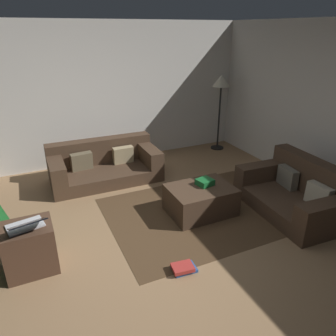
# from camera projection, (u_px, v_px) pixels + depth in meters

# --- Properties ---
(ground_plane) EXTENTS (6.40, 6.40, 0.00)m
(ground_plane) POSITION_uv_depth(u_px,v_px,m) (154.00, 251.00, 3.84)
(ground_plane) COLOR #93704C
(rear_partition) EXTENTS (6.40, 0.12, 2.60)m
(rear_partition) POSITION_uv_depth(u_px,v_px,m) (88.00, 96.00, 5.93)
(rear_partition) COLOR silver
(rear_partition) RESTS_ON ground_plane
(couch_left) EXTENTS (1.84, 0.93, 0.66)m
(couch_left) POSITION_uv_depth(u_px,v_px,m) (104.00, 165.00, 5.60)
(couch_left) COLOR #473323
(couch_left) RESTS_ON ground_plane
(couch_right) EXTENTS (1.05, 1.59, 0.73)m
(couch_right) POSITION_uv_depth(u_px,v_px,m) (298.00, 193.00, 4.60)
(couch_right) COLOR #473323
(couch_right) RESTS_ON ground_plane
(ottoman) EXTENTS (0.90, 0.67, 0.40)m
(ottoman) POSITION_uv_depth(u_px,v_px,m) (201.00, 200.00, 4.56)
(ottoman) COLOR #473323
(ottoman) RESTS_ON ground_plane
(gift_box) EXTENTS (0.25, 0.24, 0.09)m
(gift_box) POSITION_uv_depth(u_px,v_px,m) (205.00, 182.00, 4.54)
(gift_box) COLOR #19662D
(gift_box) RESTS_ON ottoman
(tv_remote) EXTENTS (0.09, 0.17, 0.02)m
(tv_remote) POSITION_uv_depth(u_px,v_px,m) (202.00, 186.00, 4.51)
(tv_remote) COLOR black
(tv_remote) RESTS_ON ottoman
(side_table) EXTENTS (0.52, 0.44, 0.55)m
(side_table) POSITION_uv_depth(u_px,v_px,m) (30.00, 248.00, 3.45)
(side_table) COLOR #4C3323
(side_table) RESTS_ON ground_plane
(laptop) EXTENTS (0.42, 0.45, 0.18)m
(laptop) POSITION_uv_depth(u_px,v_px,m) (26.00, 225.00, 3.27)
(laptop) COLOR silver
(laptop) RESTS_ON side_table
(book_stack) EXTENTS (0.29, 0.22, 0.08)m
(book_stack) POSITION_uv_depth(u_px,v_px,m) (183.00, 268.00, 3.50)
(book_stack) COLOR #2D5193
(book_stack) RESTS_ON ground_plane
(corner_lamp) EXTENTS (0.36, 0.36, 1.59)m
(corner_lamp) POSITION_uv_depth(u_px,v_px,m) (221.00, 86.00, 6.58)
(corner_lamp) COLOR black
(corner_lamp) RESTS_ON ground_plane
(area_rug) EXTENTS (2.60, 2.00, 0.01)m
(area_rug) POSITION_uv_depth(u_px,v_px,m) (200.00, 212.00, 4.64)
(area_rug) COLOR #4D3722
(area_rug) RESTS_ON ground_plane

